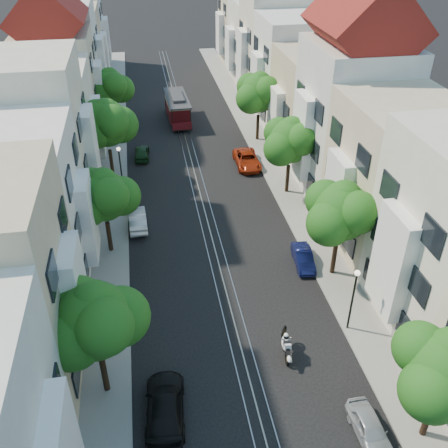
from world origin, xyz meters
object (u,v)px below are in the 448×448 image
lamp_west (120,163)px  parked_car_e_near (370,429)px  tree_e_b (342,213)px  tree_e_d (260,93)px  parked_car_w_mid (137,219)px  tree_w_b (104,197)px  lamp_east (354,291)px  tree_e_c (291,142)px  tree_w_a (96,322)px  parked_car_w_far (142,152)px  parked_car_e_far (247,160)px  tree_e_a (446,371)px  parked_car_e_mid (303,258)px  tree_w_c (107,124)px  tree_w_d (110,88)px  parked_car_w_near (165,406)px  cable_car (177,107)px  sportbike_rider (286,344)px

lamp_west → parked_car_e_near: lamp_west is taller
tree_e_b → lamp_west: (-13.56, 13.02, -1.89)m
tree_e_d → parked_car_w_mid: (-12.52, -14.08, -4.26)m
tree_w_b → lamp_east: size_ratio=1.51×
tree_e_c → tree_w_a: bearing=-128.7°
lamp_east → parked_car_w_far: 27.13m
tree_e_d → parked_car_e_far: tree_e_d is taller
parked_car_w_far → lamp_west: bearing=78.8°
lamp_west → parked_car_e_far: lamp_west is taller
tree_e_a → tree_e_d: bearing=90.0°
tree_e_c → tree_w_a: (-14.40, -18.00, 0.13)m
tree_e_a → parked_car_e_far: bearing=94.7°
tree_w_a → parked_car_e_mid: 15.78m
tree_w_c → tree_w_d: tree_w_c is taller
tree_e_d → parked_car_w_near: bearing=-110.7°
tree_e_d → parked_car_e_mid: size_ratio=2.12×
tree_e_a → parked_car_w_near: 12.63m
parked_car_e_near → tree_e_b: bearing=76.1°
tree_w_c → lamp_west: bearing=-74.2°
tree_e_c → tree_e_d: size_ratio=0.95×
tree_w_a → parked_car_w_far: tree_w_a is taller
tree_e_b → tree_e_c: tree_e_b is taller
tree_w_c → parked_car_w_mid: size_ratio=1.92×
parked_car_e_mid → parked_car_w_near: size_ratio=0.71×
tree_w_b → tree_w_c: tree_w_c is taller
tree_w_b → parked_car_w_near: size_ratio=1.38×
tree_w_d → cable_car: bearing=12.9°
parked_car_w_near → parked_car_e_mid: bearing=-129.7°
cable_car → tree_e_c: bearing=-68.8°
tree_e_b → parked_car_e_mid: (-1.66, 1.31, -4.20)m
tree_e_b → tree_w_a: size_ratio=1.00×
tree_e_c → parked_car_e_mid: 10.64m
tree_e_d → parked_car_w_near: size_ratio=1.51×
tree_e_b → tree_e_c: (-0.00, 11.00, -0.13)m
tree_w_b → parked_car_w_mid: 5.14m
tree_w_d → sportbike_rider: bearing=-74.2°
tree_e_b → tree_w_c: 21.53m
lamp_east → parked_car_e_far: lamp_east is taller
lamp_west → parked_car_w_near: lamp_west is taller
tree_e_b → lamp_east: bearing=-100.9°
tree_w_c → parked_car_e_mid: tree_w_c is taller
lamp_east → parked_car_w_far: bearing=113.7°
tree_e_a → parked_car_e_mid: tree_e_a is taller
lamp_west → parked_car_w_near: (1.90, -21.94, -2.19)m
parked_car_e_mid → parked_car_w_mid: 12.71m
tree_e_b → lamp_west: 18.90m
cable_car → parked_car_e_mid: cable_car is taller
tree_w_b → parked_car_e_mid: 13.81m
tree_w_b → parked_car_w_near: (2.74, -13.91, -3.74)m
parked_car_e_near → parked_car_e_far: size_ratio=0.71×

